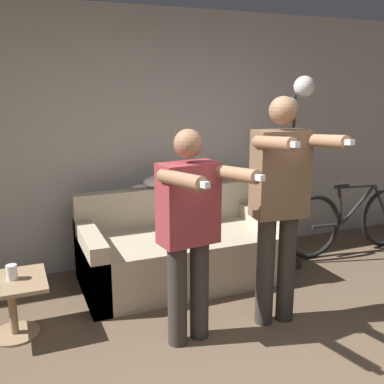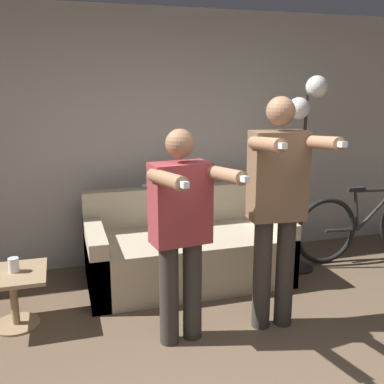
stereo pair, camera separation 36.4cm
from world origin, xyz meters
name	(u,v)px [view 1 (the left image)]	position (x,y,z in m)	size (l,w,h in m)	color
wall_back	(142,140)	(0.00, 2.76, 1.30)	(10.00, 0.05, 2.60)	#B7B2A8
couch	(181,252)	(0.18, 2.13, 0.28)	(1.88, 0.95, 0.85)	beige
person_left	(190,225)	(-0.15, 1.08, 0.90)	(0.54, 0.72, 1.56)	#38332D
person_right	(280,198)	(0.59, 1.08, 1.02)	(0.52, 0.70, 1.77)	#38332D
cat	(162,180)	(0.12, 2.50, 0.92)	(0.49, 0.13, 0.17)	silver
floor_lamp	(295,121)	(1.35, 2.04, 1.50)	(0.39, 0.32, 1.94)	black
side_table	(11,295)	(-1.35, 1.66, 0.32)	(0.51, 0.51, 0.44)	#A38460
cup	(12,272)	(-1.33, 1.68, 0.50)	(0.08, 0.08, 0.11)	white
bicycle	(351,220)	(2.21, 2.09, 0.37)	(1.75, 0.07, 0.81)	black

